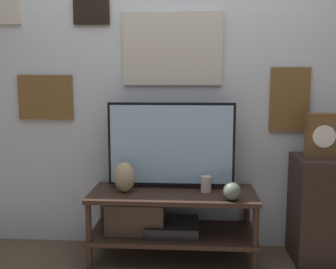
# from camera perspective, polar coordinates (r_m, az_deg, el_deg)

# --- Properties ---
(wall_back) EXTENTS (6.40, 0.08, 2.70)m
(wall_back) POSITION_cam_1_polar(r_m,az_deg,el_deg) (2.92, 0.88, 9.88)
(wall_back) COLOR #B2BCC6
(wall_back) RESTS_ON ground_plane
(media_console) EXTENTS (1.14, 0.47, 0.49)m
(media_console) POSITION_cam_1_polar(r_m,az_deg,el_deg) (2.80, -1.13, -11.83)
(media_console) COLOR black
(media_console) RESTS_ON ground_plane
(television) EXTENTS (0.90, 0.05, 0.61)m
(television) POSITION_cam_1_polar(r_m,az_deg,el_deg) (2.77, 0.46, -1.46)
(television) COLOR black
(television) RESTS_ON media_console
(vase_urn_stoneware) EXTENTS (0.15, 0.11, 0.21)m
(vase_urn_stoneware) POSITION_cam_1_polar(r_m,az_deg,el_deg) (2.72, -6.34, -6.18)
(vase_urn_stoneware) COLOR tan
(vase_urn_stoneware) RESTS_ON media_console
(vase_round_glass) EXTENTS (0.12, 0.12, 0.12)m
(vase_round_glass) POSITION_cam_1_polar(r_m,az_deg,el_deg) (2.58, 9.28, -8.12)
(vase_round_glass) COLOR #4C5647
(vase_round_glass) RESTS_ON media_console
(candle_jar) EXTENTS (0.07, 0.07, 0.11)m
(candle_jar) POSITION_cam_1_polar(r_m,az_deg,el_deg) (2.74, 5.54, -7.17)
(candle_jar) COLOR #C1B29E
(candle_jar) RESTS_ON media_console
(side_table) EXTENTS (0.38, 0.39, 0.74)m
(side_table) POSITION_cam_1_polar(r_m,az_deg,el_deg) (2.95, 21.35, -10.09)
(side_table) COLOR black
(side_table) RESTS_ON ground_plane
(mantel_clock) EXTENTS (0.20, 0.11, 0.30)m
(mantel_clock) POSITION_cam_1_polar(r_m,az_deg,el_deg) (2.83, 21.41, -0.11)
(mantel_clock) COLOR brown
(mantel_clock) RESTS_ON side_table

